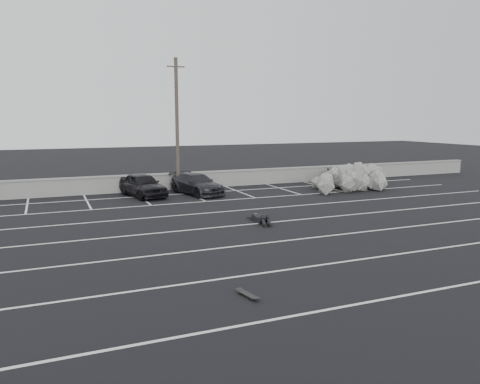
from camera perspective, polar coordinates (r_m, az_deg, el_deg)
name	(u,v)px	position (r m, az deg, el deg)	size (l,w,h in m)	color
ground	(259,244)	(17.09, 2.27, -6.33)	(120.00, 120.00, 0.00)	black
seawall	(166,181)	(30.03, -9.04, 1.30)	(50.00, 0.45, 1.06)	gray
stall_lines	(216,220)	(21.03, -3.00, -3.40)	(36.00, 20.05, 0.01)	silver
car_left	(143,185)	(27.69, -11.78, 0.86)	(1.62, 4.02, 1.37)	black
car_right	(197,184)	(28.08, -5.28, 0.98)	(1.72, 4.23, 1.23)	black
utility_pole	(177,125)	(29.14, -7.68, 8.12)	(1.08, 0.22, 8.11)	#4C4238
trash_bin	(331,175)	(33.72, 11.07, 2.01)	(0.82, 0.82, 1.00)	#2A2A2D
riprap_pile	(354,181)	(30.47, 13.71, 1.30)	(5.96, 4.05, 1.62)	#99968F
person	(259,216)	(20.74, 2.35, -2.89)	(1.28, 2.55, 0.49)	black
skateboard	(248,294)	(12.21, 0.93, -12.39)	(0.33, 0.73, 0.09)	black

